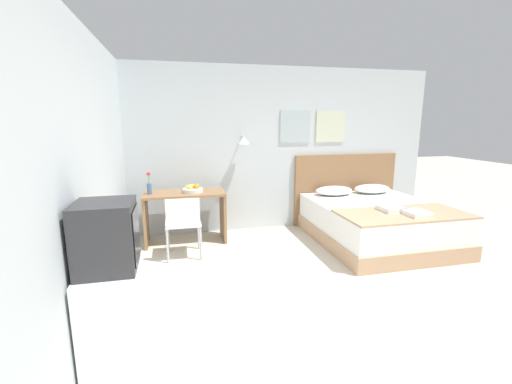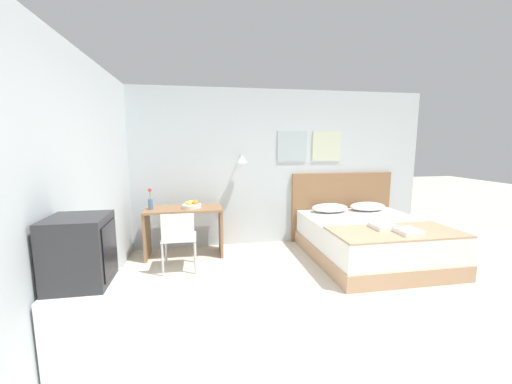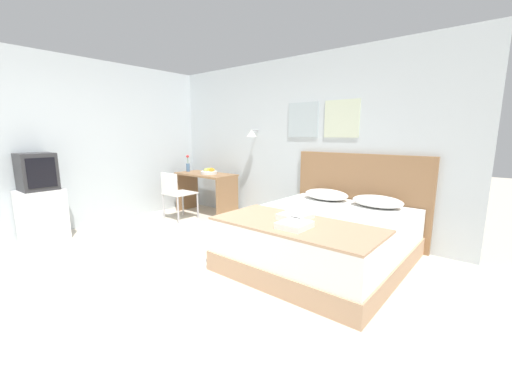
% 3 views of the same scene
% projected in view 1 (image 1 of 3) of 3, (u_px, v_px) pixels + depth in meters
% --- Properties ---
extents(ground_plane, '(24.00, 24.00, 0.00)m').
position_uv_depth(ground_plane, '(350.00, 308.00, 3.36)').
color(ground_plane, beige).
extents(wall_back, '(5.50, 0.31, 2.65)m').
position_uv_depth(wall_back, '(274.00, 149.00, 5.66)').
color(wall_back, silver).
rests_on(wall_back, ground_plane).
extents(wall_left, '(0.06, 5.68, 2.65)m').
position_uv_depth(wall_left, '(63.00, 190.00, 2.39)').
color(wall_left, silver).
rests_on(wall_left, ground_plane).
extents(bed, '(1.76, 2.02, 0.58)m').
position_uv_depth(bed, '(377.00, 223.00, 5.12)').
color(bed, tan).
rests_on(bed, ground_plane).
extents(headboard, '(1.88, 0.06, 1.22)m').
position_uv_depth(headboard, '(345.00, 189.00, 6.05)').
color(headboard, '#8E6642').
rests_on(headboard, ground_plane).
extents(pillow_left, '(0.63, 0.41, 0.15)m').
position_uv_depth(pillow_left, '(334.00, 191.00, 5.69)').
color(pillow_left, white).
rests_on(pillow_left, bed).
extents(pillow_right, '(0.63, 0.41, 0.15)m').
position_uv_depth(pillow_right, '(372.00, 189.00, 5.85)').
color(pillow_right, white).
rests_on(pillow_right, bed).
extents(throw_blanket, '(1.71, 0.81, 0.02)m').
position_uv_depth(throw_blanket, '(404.00, 214.00, 4.50)').
color(throw_blanket, tan).
rests_on(throw_blanket, bed).
extents(folded_towel_near_foot, '(0.30, 0.31, 0.06)m').
position_uv_depth(folded_towel_near_foot, '(391.00, 209.00, 4.61)').
color(folded_towel_near_foot, white).
rests_on(folded_towel_near_foot, throw_blanket).
extents(folded_towel_mid_bed, '(0.27, 0.30, 0.06)m').
position_uv_depth(folded_towel_mid_bed, '(417.00, 213.00, 4.38)').
color(folded_towel_mid_bed, white).
rests_on(folded_towel_mid_bed, throw_blanket).
extents(desk, '(1.17, 0.57, 0.76)m').
position_uv_depth(desk, '(185.00, 208.00, 5.08)').
color(desk, '#8E6642').
rests_on(desk, ground_plane).
extents(desk_chair, '(0.46, 0.46, 0.84)m').
position_uv_depth(desk_chair, '(183.00, 221.00, 4.46)').
color(desk_chair, white).
rests_on(desk_chair, ground_plane).
extents(fruit_bowl, '(0.29, 0.29, 0.12)m').
position_uv_depth(fruit_bowl, '(193.00, 189.00, 5.04)').
color(fruit_bowl, silver).
rests_on(fruit_bowl, desk).
extents(flower_vase, '(0.07, 0.07, 0.33)m').
position_uv_depth(flower_vase, '(149.00, 186.00, 4.88)').
color(flower_vase, '#4C7099').
rests_on(flower_vase, desk).
extents(tv_stand, '(0.43, 0.55, 0.72)m').
position_uv_depth(tv_stand, '(113.00, 313.00, 2.60)').
color(tv_stand, white).
rests_on(tv_stand, ground_plane).
extents(television, '(0.42, 0.42, 0.51)m').
position_uv_depth(television, '(107.00, 236.00, 2.47)').
color(television, '#2D2D30').
rests_on(television, tv_stand).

